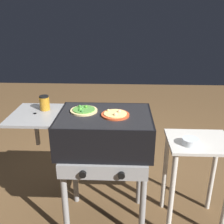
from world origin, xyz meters
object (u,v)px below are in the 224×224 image
at_px(sauce_jar, 45,103).
at_px(topping_bowl_near, 190,142).
at_px(pizza_cheese, 115,114).
at_px(prep_table, 196,165).
at_px(grill, 103,134).
at_px(pizza_veggie, 84,110).

height_order(sauce_jar, topping_bowl_near, sauce_jar).
xyz_separation_m(pizza_cheese, prep_table, (0.59, 0.01, -0.39)).
relative_size(grill, topping_bowl_near, 8.61).
bearing_deg(grill, prep_table, 0.37).
bearing_deg(prep_table, pizza_veggie, 176.29).
distance_m(grill, sauce_jar, 0.46).
bearing_deg(sauce_jar, pizza_veggie, -4.29).
bearing_deg(pizza_cheese, topping_bowl_near, -5.46).
bearing_deg(pizza_cheese, grill, 173.43).
height_order(sauce_jar, prep_table, sauce_jar).
bearing_deg(prep_table, topping_bowl_near, -142.69).
relative_size(prep_table, topping_bowl_near, 6.44).
relative_size(pizza_cheese, prep_table, 0.26).
height_order(pizza_cheese, prep_table, pizza_cheese).
distance_m(sauce_jar, prep_table, 1.17).
distance_m(pizza_veggie, prep_table, 0.90).
distance_m(grill, pizza_cheese, 0.18).
distance_m(pizza_veggie, topping_bowl_near, 0.76).
distance_m(grill, topping_bowl_near, 0.59).
relative_size(grill, pizza_veggie, 5.08).
bearing_deg(pizza_veggie, grill, -22.76).
xyz_separation_m(grill, prep_table, (0.67, 0.00, -0.24)).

